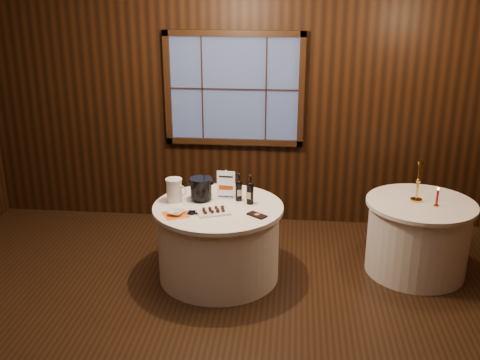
# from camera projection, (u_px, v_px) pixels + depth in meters

# --- Properties ---
(ground) EXTENTS (6.00, 6.00, 0.00)m
(ground) POSITION_uv_depth(u_px,v_px,m) (204.00, 333.00, 4.80)
(ground) COLOR black
(ground) RESTS_ON ground
(back_wall) EXTENTS (6.00, 0.10, 3.00)m
(back_wall) POSITION_uv_depth(u_px,v_px,m) (234.00, 98.00, 6.61)
(back_wall) COLOR black
(back_wall) RESTS_ON ground
(main_table) EXTENTS (1.28, 1.28, 0.77)m
(main_table) POSITION_uv_depth(u_px,v_px,m) (219.00, 241.00, 5.61)
(main_table) COLOR white
(main_table) RESTS_ON ground
(side_table) EXTENTS (1.08, 1.08, 0.77)m
(side_table) POSITION_uv_depth(u_px,v_px,m) (417.00, 237.00, 5.70)
(side_table) COLOR white
(side_table) RESTS_ON ground
(sign_stand) EXTENTS (0.18, 0.10, 0.30)m
(sign_stand) POSITION_uv_depth(u_px,v_px,m) (226.00, 188.00, 5.64)
(sign_stand) COLOR #B7B8BE
(sign_stand) RESTS_ON main_table
(port_bottle_left) EXTENTS (0.07, 0.08, 0.28)m
(port_bottle_left) POSITION_uv_depth(u_px,v_px,m) (239.00, 189.00, 5.57)
(port_bottle_left) COLOR black
(port_bottle_left) RESTS_ON main_table
(port_bottle_right) EXTENTS (0.07, 0.08, 0.30)m
(port_bottle_right) POSITION_uv_depth(u_px,v_px,m) (250.00, 191.00, 5.49)
(port_bottle_right) COLOR black
(port_bottle_right) RESTS_ON main_table
(ice_bucket) EXTENTS (0.23, 0.23, 0.23)m
(ice_bucket) POSITION_uv_depth(u_px,v_px,m) (201.00, 189.00, 5.58)
(ice_bucket) COLOR black
(ice_bucket) RESTS_ON main_table
(chocolate_plate) EXTENTS (0.36, 0.30, 0.04)m
(chocolate_plate) POSITION_uv_depth(u_px,v_px,m) (214.00, 211.00, 5.30)
(chocolate_plate) COLOR white
(chocolate_plate) RESTS_ON main_table
(chocolate_box) EXTENTS (0.21, 0.19, 0.02)m
(chocolate_box) POSITION_uv_depth(u_px,v_px,m) (257.00, 215.00, 5.24)
(chocolate_box) COLOR black
(chocolate_box) RESTS_ON main_table
(grape_bunch) EXTENTS (0.16, 0.06, 0.04)m
(grape_bunch) POSITION_uv_depth(u_px,v_px,m) (192.00, 212.00, 5.27)
(grape_bunch) COLOR black
(grape_bunch) RESTS_ON main_table
(glass_pitcher) EXTENTS (0.22, 0.17, 0.24)m
(glass_pitcher) POSITION_uv_depth(u_px,v_px,m) (174.00, 190.00, 5.55)
(glass_pitcher) COLOR white
(glass_pitcher) RESTS_ON main_table
(orange_napkin) EXTENTS (0.30, 0.30, 0.00)m
(orange_napkin) POSITION_uv_depth(u_px,v_px,m) (176.00, 215.00, 5.26)
(orange_napkin) COLOR orange
(orange_napkin) RESTS_ON main_table
(cracker_bowl) EXTENTS (0.16, 0.16, 0.03)m
(cracker_bowl) POSITION_uv_depth(u_px,v_px,m) (176.00, 213.00, 5.26)
(cracker_bowl) COLOR white
(cracker_bowl) RESTS_ON orange_napkin
(brass_candlestick) EXTENTS (0.12, 0.12, 0.42)m
(brass_candlestick) POSITION_uv_depth(u_px,v_px,m) (418.00, 187.00, 5.54)
(brass_candlestick) COLOR gold
(brass_candlestick) RESTS_ON side_table
(red_candle) EXTENTS (0.05, 0.05, 0.19)m
(red_candle) POSITION_uv_depth(u_px,v_px,m) (437.00, 199.00, 5.44)
(red_candle) COLOR gold
(red_candle) RESTS_ON side_table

